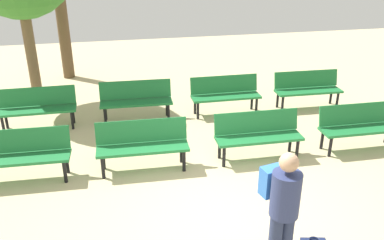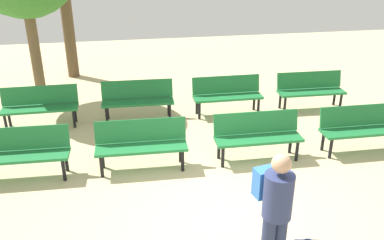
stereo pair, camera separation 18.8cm
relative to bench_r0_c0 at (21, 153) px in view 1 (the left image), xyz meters
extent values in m
plane|color=#CCB789|center=(3.06, -1.64, -0.50)|extent=(24.00, 24.00, 0.00)
cube|color=#1E7238|center=(0.00, -0.08, -0.07)|extent=(1.62, 0.50, 0.05)
cube|color=#1E7238|center=(0.00, 0.12, 0.17)|extent=(1.60, 0.18, 0.40)
cylinder|color=black|center=(0.69, -0.26, -0.30)|extent=(0.06, 0.06, 0.40)
cylinder|color=black|center=(0.70, 0.06, -0.30)|extent=(0.06, 0.06, 0.40)
cube|color=#1E7238|center=(2.02, -0.13, -0.07)|extent=(1.61, 0.50, 0.05)
cube|color=#1E7238|center=(2.03, 0.07, 0.17)|extent=(1.60, 0.18, 0.40)
cylinder|color=black|center=(1.32, -0.26, -0.30)|extent=(0.06, 0.06, 0.40)
cylinder|color=black|center=(2.72, -0.31, -0.30)|extent=(0.06, 0.06, 0.40)
cylinder|color=black|center=(1.33, 0.06, -0.30)|extent=(0.06, 0.06, 0.40)
cylinder|color=black|center=(2.73, 0.01, -0.30)|extent=(0.06, 0.06, 0.40)
cube|color=#1E7238|center=(4.15, -0.17, -0.07)|extent=(1.61, 0.47, 0.05)
cube|color=#1E7238|center=(4.15, 0.03, 0.17)|extent=(1.60, 0.15, 0.40)
cylinder|color=black|center=(3.45, -0.31, -0.30)|extent=(0.06, 0.06, 0.40)
cylinder|color=black|center=(4.85, -0.34, -0.30)|extent=(0.06, 0.06, 0.40)
cylinder|color=black|center=(3.45, 0.01, -0.30)|extent=(0.06, 0.06, 0.40)
cylinder|color=black|center=(4.85, -0.02, -0.30)|extent=(0.06, 0.06, 0.40)
cube|color=#1E7238|center=(6.21, -0.21, -0.07)|extent=(1.61, 0.47, 0.05)
cube|color=#1E7238|center=(6.21, -0.01, 0.17)|extent=(1.60, 0.15, 0.40)
cylinder|color=black|center=(5.51, -0.36, -0.30)|extent=(0.06, 0.06, 0.40)
cylinder|color=black|center=(5.51, -0.04, -0.30)|extent=(0.06, 0.06, 0.40)
cube|color=#1E7238|center=(-0.01, 2.08, -0.07)|extent=(1.60, 0.45, 0.05)
cube|color=#1E7238|center=(-0.01, 2.28, 0.17)|extent=(1.60, 0.13, 0.40)
cylinder|color=black|center=(-0.71, 1.92, -0.30)|extent=(0.06, 0.06, 0.40)
cylinder|color=black|center=(0.69, 1.92, -0.30)|extent=(0.06, 0.06, 0.40)
cylinder|color=black|center=(-0.71, 2.24, -0.30)|extent=(0.06, 0.06, 0.40)
cylinder|color=black|center=(0.69, 2.24, -0.30)|extent=(0.06, 0.06, 0.40)
cube|color=#1E7238|center=(2.09, 2.10, -0.07)|extent=(1.62, 0.50, 0.05)
cube|color=#1E7238|center=(2.10, 2.30, 0.17)|extent=(1.60, 0.19, 0.40)
cylinder|color=black|center=(1.39, 1.96, -0.30)|extent=(0.06, 0.06, 0.40)
cylinder|color=black|center=(2.79, 1.91, -0.30)|extent=(0.06, 0.06, 0.40)
cylinder|color=black|center=(1.40, 2.28, -0.30)|extent=(0.06, 0.06, 0.40)
cylinder|color=black|center=(2.80, 2.23, -0.30)|extent=(0.06, 0.06, 0.40)
cube|color=#1E7238|center=(4.16, 2.03, -0.07)|extent=(1.60, 0.45, 0.05)
cube|color=#1E7238|center=(4.16, 2.23, 0.17)|extent=(1.60, 0.13, 0.40)
cylinder|color=black|center=(3.46, 1.88, -0.30)|extent=(0.06, 0.06, 0.40)
cylinder|color=black|center=(4.86, 1.87, -0.30)|extent=(0.06, 0.06, 0.40)
cylinder|color=black|center=(3.46, 2.20, -0.30)|extent=(0.06, 0.06, 0.40)
cylinder|color=black|center=(4.86, 2.19, -0.30)|extent=(0.06, 0.06, 0.40)
cube|color=#1E7238|center=(6.21, 2.00, -0.07)|extent=(1.61, 0.49, 0.05)
cube|color=#1E7238|center=(6.22, 2.20, 0.17)|extent=(1.60, 0.17, 0.40)
cylinder|color=black|center=(5.51, 1.86, -0.30)|extent=(0.06, 0.06, 0.40)
cylinder|color=black|center=(6.91, 1.82, -0.30)|extent=(0.06, 0.06, 0.40)
cylinder|color=black|center=(5.52, 2.18, -0.30)|extent=(0.06, 0.06, 0.40)
cylinder|color=black|center=(6.92, 2.14, -0.30)|extent=(0.06, 0.06, 0.40)
cylinder|color=brown|center=(0.38, 5.73, 0.88)|extent=(0.33, 0.33, 2.76)
cylinder|color=brown|center=(-0.24, 3.69, 0.79)|extent=(0.25, 0.25, 2.59)
cylinder|color=navy|center=(3.39, -2.90, 0.62)|extent=(0.40, 0.40, 0.55)
sphere|color=tan|center=(3.39, -2.90, 1.04)|extent=(0.22, 0.22, 0.22)
cube|color=blue|center=(3.34, -2.65, 0.65)|extent=(0.31, 0.23, 0.36)
camera|label=1|loc=(1.56, -6.46, 3.25)|focal=38.12mm
camera|label=2|loc=(1.74, -6.50, 3.25)|focal=38.12mm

